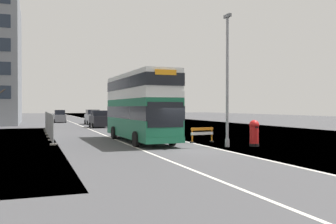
{
  "coord_description": "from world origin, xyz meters",
  "views": [
    {
      "loc": [
        -8.47,
        -19.87,
        2.55
      ],
      "look_at": [
        0.45,
        4.32,
        2.2
      ],
      "focal_mm": 39.0,
      "sensor_mm": 36.0,
      "label": 1
    }
  ],
  "objects_px": {
    "car_oncoming_near": "(99,119)",
    "car_receding_far": "(60,117)",
    "roadworks_barrier": "(202,133)",
    "double_decker_bus": "(140,106)",
    "lamppost_foreground": "(227,84)",
    "red_pillar_postbox": "(254,132)",
    "car_receding_mid": "(93,117)"
  },
  "relations": [
    {
      "from": "double_decker_bus",
      "to": "car_oncoming_near",
      "type": "relative_size",
      "value": 2.61
    },
    {
      "from": "double_decker_bus",
      "to": "car_receding_far",
      "type": "height_order",
      "value": "double_decker_bus"
    },
    {
      "from": "double_decker_bus",
      "to": "car_oncoming_near",
      "type": "distance_m",
      "value": 19.94
    },
    {
      "from": "car_oncoming_near",
      "to": "roadworks_barrier",
      "type": "bearing_deg",
      "value": -80.36
    },
    {
      "from": "double_decker_bus",
      "to": "lamppost_foreground",
      "type": "xyz_separation_m",
      "value": [
        4.28,
        -5.38,
        1.36
      ]
    },
    {
      "from": "roadworks_barrier",
      "to": "red_pillar_postbox",
      "type": "bearing_deg",
      "value": -59.96
    },
    {
      "from": "roadworks_barrier",
      "to": "car_receding_mid",
      "type": "xyz_separation_m",
      "value": [
        -3.18,
        30.96,
        0.36
      ]
    },
    {
      "from": "car_receding_far",
      "to": "roadworks_barrier",
      "type": "bearing_deg",
      "value": -79.36
    },
    {
      "from": "double_decker_bus",
      "to": "red_pillar_postbox",
      "type": "height_order",
      "value": "double_decker_bus"
    },
    {
      "from": "red_pillar_postbox",
      "to": "car_receding_far",
      "type": "height_order",
      "value": "car_receding_far"
    },
    {
      "from": "lamppost_foreground",
      "to": "roadworks_barrier",
      "type": "bearing_deg",
      "value": 93.87
    },
    {
      "from": "double_decker_bus",
      "to": "car_oncoming_near",
      "type": "bearing_deg",
      "value": 89.06
    },
    {
      "from": "red_pillar_postbox",
      "to": "car_receding_far",
      "type": "relative_size",
      "value": 0.42
    },
    {
      "from": "double_decker_bus",
      "to": "roadworks_barrier",
      "type": "bearing_deg",
      "value": -27.68
    },
    {
      "from": "car_receding_far",
      "to": "double_decker_bus",
      "type": "bearing_deg",
      "value": -84.91
    },
    {
      "from": "double_decker_bus",
      "to": "red_pillar_postbox",
      "type": "xyz_separation_m",
      "value": [
        6.11,
        -5.67,
        -1.7
      ]
    },
    {
      "from": "double_decker_bus",
      "to": "red_pillar_postbox",
      "type": "relative_size",
      "value": 6.33
    },
    {
      "from": "car_oncoming_near",
      "to": "car_receding_mid",
      "type": "distance_m",
      "value": 8.98
    },
    {
      "from": "car_oncoming_near",
      "to": "car_receding_far",
      "type": "bearing_deg",
      "value": 101.91
    },
    {
      "from": "car_oncoming_near",
      "to": "car_receding_far",
      "type": "relative_size",
      "value": 1.03
    },
    {
      "from": "roadworks_barrier",
      "to": "car_receding_far",
      "type": "distance_m",
      "value": 39.88
    },
    {
      "from": "red_pillar_postbox",
      "to": "double_decker_bus",
      "type": "bearing_deg",
      "value": 137.14
    },
    {
      "from": "lamppost_foreground",
      "to": "car_receding_far",
      "type": "bearing_deg",
      "value": 100.13
    },
    {
      "from": "lamppost_foreground",
      "to": "red_pillar_postbox",
      "type": "height_order",
      "value": "lamppost_foreground"
    },
    {
      "from": "lamppost_foreground",
      "to": "car_oncoming_near",
      "type": "height_order",
      "value": "lamppost_foreground"
    },
    {
      "from": "double_decker_bus",
      "to": "lamppost_foreground",
      "type": "distance_m",
      "value": 7.01
    },
    {
      "from": "car_oncoming_near",
      "to": "car_receding_far",
      "type": "distance_m",
      "value": 17.57
    },
    {
      "from": "lamppost_foreground",
      "to": "car_oncoming_near",
      "type": "relative_size",
      "value": 2.04
    },
    {
      "from": "lamppost_foreground",
      "to": "red_pillar_postbox",
      "type": "distance_m",
      "value": 3.57
    },
    {
      "from": "car_receding_mid",
      "to": "car_receding_far",
      "type": "relative_size",
      "value": 1.1
    },
    {
      "from": "lamppost_foreground",
      "to": "roadworks_barrier",
      "type": "height_order",
      "value": "lamppost_foreground"
    },
    {
      "from": "car_receding_far",
      "to": "lamppost_foreground",
      "type": "bearing_deg",
      "value": -79.87
    }
  ]
}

